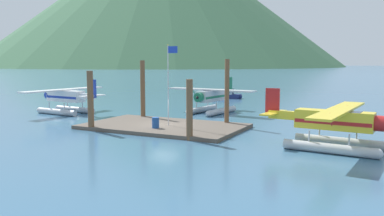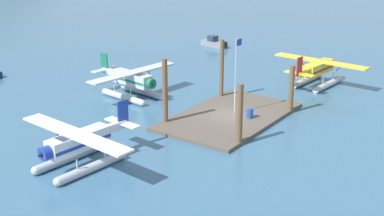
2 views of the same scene
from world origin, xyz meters
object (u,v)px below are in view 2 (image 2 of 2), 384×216
at_px(seaplane_silver_bow_centre, 132,82).
at_px(boat_grey_open_east, 213,43).
at_px(seaplane_yellow_stbd_aft, 318,71).
at_px(fuel_drum, 250,113).
at_px(seaplane_white_port_fwd, 79,146).
at_px(flagpole, 236,68).

bearing_deg(seaplane_silver_bow_centre, boat_grey_open_east, 14.44).
xyz_separation_m(seaplane_yellow_stbd_aft, seaplane_silver_bow_centre, (-14.55, 13.43, 0.00)).
xyz_separation_m(fuel_drum, seaplane_yellow_stbd_aft, (13.83, -0.57, 0.84)).
bearing_deg(boat_grey_open_east, seaplane_silver_bow_centre, -165.56).
bearing_deg(seaplane_white_port_fwd, fuel_drum, -19.59).
relative_size(seaplane_yellow_stbd_aft, boat_grey_open_east, 2.19).
height_order(seaplane_white_port_fwd, seaplane_silver_bow_centre, same).
bearing_deg(seaplane_silver_bow_centre, flagpole, -84.57).
bearing_deg(seaplane_silver_bow_centre, seaplane_white_port_fwd, -151.85).
height_order(flagpole, seaplane_white_port_fwd, flagpole).
xyz_separation_m(flagpole, boat_grey_open_east, (23.70, 17.56, -3.99)).
distance_m(flagpole, fuel_drum, 4.11).
bearing_deg(boat_grey_open_east, fuel_drum, -141.34).
distance_m(flagpole, seaplane_yellow_stbd_aft, 13.97).
xyz_separation_m(flagpole, seaplane_yellow_stbd_aft, (13.48, -2.25, -2.90)).
xyz_separation_m(seaplane_silver_bow_centre, boat_grey_open_east, (24.76, 6.38, -1.09)).
xyz_separation_m(flagpole, seaplane_silver_bow_centre, (-1.06, 11.18, -2.90)).
distance_m(seaplane_white_port_fwd, seaplane_silver_bow_centre, 16.04).
relative_size(flagpole, boat_grey_open_east, 1.42).
height_order(seaplane_yellow_stbd_aft, seaplane_white_port_fwd, same).
distance_m(fuel_drum, seaplane_yellow_stbd_aft, 13.86).
xyz_separation_m(flagpole, fuel_drum, (-0.34, -1.68, -3.73)).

